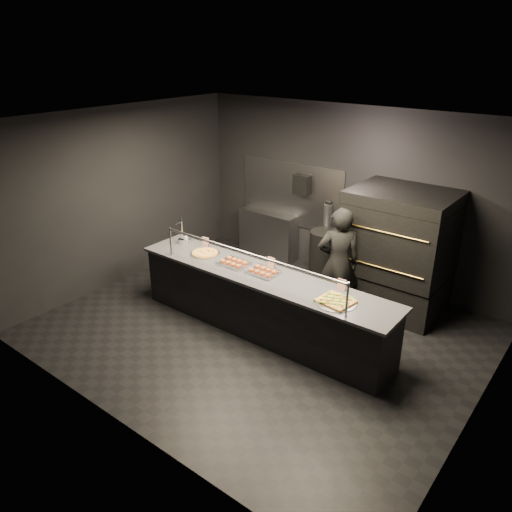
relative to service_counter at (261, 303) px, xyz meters
name	(u,v)px	position (x,y,z in m)	size (l,w,h in m)	color
room	(262,235)	(-0.02, 0.05, 1.03)	(6.04, 6.00, 3.00)	black
service_counter	(261,303)	(0.00, 0.00, 0.00)	(4.10, 0.78, 1.37)	black
pizza_oven	(398,250)	(1.20, 1.90, 0.50)	(1.50, 1.23, 1.91)	black
prep_shelf	(268,234)	(-1.60, 2.32, -0.01)	(1.20, 0.35, 0.90)	#99999E
towel_dispenser	(302,184)	(-0.90, 2.39, 1.09)	(0.30, 0.20, 0.35)	black
fire_extinguisher	(328,216)	(-0.35, 2.40, 0.60)	(0.14, 0.14, 0.51)	#B2B2B7
beer_tap	(182,235)	(-1.71, 0.14, 0.60)	(0.13, 0.19, 0.52)	silver
round_pizza	(205,253)	(-1.12, 0.04, 0.47)	(0.46, 0.46, 0.03)	silver
slider_tray_a	(234,263)	(-0.52, 0.02, 0.48)	(0.48, 0.39, 0.07)	silver
slider_tray_b	(263,272)	(0.00, 0.04, 0.48)	(0.44, 0.34, 0.07)	silver
square_pizza	(336,301)	(1.24, -0.08, 0.47)	(0.53, 0.53, 0.05)	silver
condiment_jar	(187,240)	(-1.67, 0.21, 0.50)	(0.15, 0.06, 0.10)	silver
tent_cards	(269,261)	(-0.08, 0.28, 0.53)	(2.57, 0.04, 0.15)	white
trash_bin	(324,255)	(-0.20, 2.10, -0.02)	(0.53, 0.53, 0.89)	black
worker	(338,263)	(0.61, 1.10, 0.41)	(0.64, 0.42, 1.74)	black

